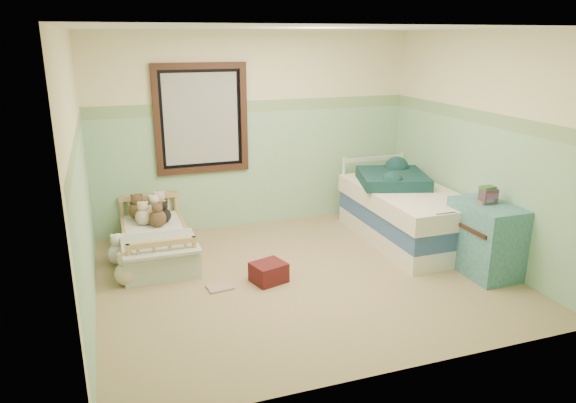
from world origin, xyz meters
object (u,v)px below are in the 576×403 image
object	(u,v)px
dresser	(485,239)
floor_book	(220,287)
plush_floor_tan	(127,274)
twin_bed_frame	(405,232)
toddler_bed_frame	(157,249)
red_pillow	(269,272)
plush_floor_cream	(119,254)

from	to	relation	value
dresser	floor_book	distance (m)	2.83
plush_floor_tan	twin_bed_frame	world-z (taller)	plush_floor_tan
toddler_bed_frame	red_pillow	world-z (taller)	red_pillow
toddler_bed_frame	plush_floor_cream	bearing A→B (deg)	-167.27
dresser	floor_book	xyz separation A→B (m)	(-2.75, 0.53, -0.37)
floor_book	red_pillow	bearing A→B (deg)	-7.40
toddler_bed_frame	dresser	bearing A→B (deg)	-25.82
plush_floor_cream	dresser	xyz separation A→B (m)	(3.67, -1.48, 0.26)
red_pillow	twin_bed_frame	bearing A→B (deg)	15.80
toddler_bed_frame	twin_bed_frame	world-z (taller)	twin_bed_frame
twin_bed_frame	dresser	xyz separation A→B (m)	(0.30, -1.07, 0.27)
plush_floor_cream	red_pillow	xyz separation A→B (m)	(1.44, -0.96, -0.02)
dresser	floor_book	world-z (taller)	dresser
twin_bed_frame	plush_floor_cream	bearing A→B (deg)	173.04
plush_floor_cream	twin_bed_frame	world-z (taller)	plush_floor_cream
toddler_bed_frame	twin_bed_frame	bearing A→B (deg)	-9.69
plush_floor_cream	dresser	size ratio (longest dim) A/B	0.32
floor_book	plush_floor_cream	bearing A→B (deg)	127.53
toddler_bed_frame	plush_floor_tan	size ratio (longest dim) A/B	5.95
toddler_bed_frame	red_pillow	xyz separation A→B (m)	(1.02, -1.05, 0.01)
toddler_bed_frame	floor_book	size ratio (longest dim) A/B	5.82
floor_book	plush_floor_tan	bearing A→B (deg)	148.92
plush_floor_tan	floor_book	xyz separation A→B (m)	(0.87, -0.40, -0.11)
toddler_bed_frame	plush_floor_cream	distance (m)	0.43
plush_floor_cream	dresser	bearing A→B (deg)	-21.99
red_pillow	dresser	bearing A→B (deg)	-13.19
twin_bed_frame	floor_book	world-z (taller)	twin_bed_frame
plush_floor_cream	twin_bed_frame	xyz separation A→B (m)	(3.37, -0.41, -0.01)
plush_floor_tan	red_pillow	distance (m)	1.45
toddler_bed_frame	plush_floor_cream	world-z (taller)	plush_floor_cream
red_pillow	floor_book	distance (m)	0.52
twin_bed_frame	dresser	world-z (taller)	dresser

